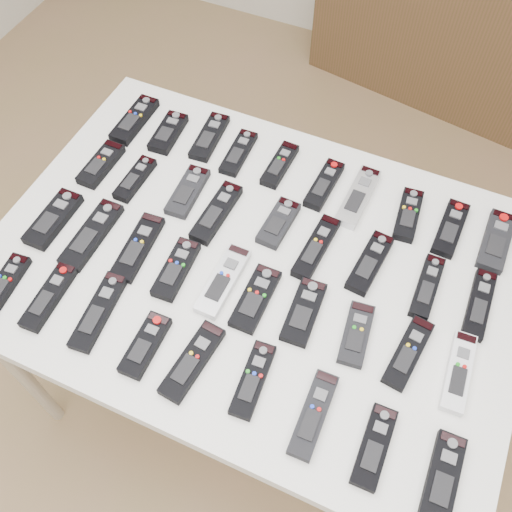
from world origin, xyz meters
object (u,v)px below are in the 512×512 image
at_px(remote_0, 135,120).
at_px(remote_6, 358,197).
at_px(remote_7, 408,215).
at_px(remote_16, 370,263).
at_px(remote_14, 278,223).
at_px(remote_12, 188,191).
at_px(remote_30, 49,296).
at_px(remote_26, 356,334).
at_px(remote_27, 408,353).
at_px(remote_3, 239,153).
at_px(remote_18, 479,304).
at_px(remote_8, 451,228).
at_px(remote_5, 324,185).
at_px(remote_34, 253,380).
at_px(remote_19, 53,219).
at_px(remote_24, 255,298).
at_px(remote_23, 223,281).
at_px(remote_37, 443,478).
at_px(remote_13, 217,213).
at_px(remote_25, 304,312).
at_px(remote_29, 5,283).
at_px(remote_9, 496,241).
at_px(remote_2, 209,137).
at_px(remote_10, 101,164).
at_px(remote_32, 145,345).
at_px(remote_1, 168,133).
at_px(remote_22, 176,269).
at_px(remote_21, 138,247).
at_px(remote_17, 427,287).
at_px(remote_33, 192,361).
at_px(remote_31, 99,311).
at_px(sideboard, 498,30).
at_px(table, 256,274).
at_px(remote_15, 316,247).
at_px(remote_20, 92,234).
at_px(remote_36, 374,447).
at_px(remote_28, 459,372).

bearing_deg(remote_0, remote_6, -0.91).
distance_m(remote_7, remote_16, 0.18).
height_order(remote_6, remote_14, remote_6).
relative_size(remote_12, remote_30, 0.93).
distance_m(remote_26, remote_27, 0.11).
distance_m(remote_3, remote_18, 0.71).
bearing_deg(remote_8, remote_18, -57.34).
xyz_separation_m(remote_5, remote_34, (0.05, -0.55, -0.00)).
relative_size(remote_19, remote_24, 1.03).
bearing_deg(remote_7, remote_23, -138.68).
distance_m(remote_18, remote_37, 0.40).
distance_m(remote_8, remote_30, 0.96).
distance_m(remote_13, remote_25, 0.34).
bearing_deg(remote_29, remote_37, -6.19).
xyz_separation_m(remote_7, remote_13, (-0.43, -0.19, 0.00)).
xyz_separation_m(remote_9, remote_14, (-0.50, -0.17, 0.00)).
bearing_deg(remote_16, remote_2, 163.54).
relative_size(remote_14, remote_23, 0.75).
bearing_deg(remote_10, remote_32, -46.82).
distance_m(remote_1, remote_10, 0.20).
relative_size(remote_12, remote_22, 1.00).
bearing_deg(remote_29, remote_21, 37.54).
distance_m(remote_2, remote_24, 0.52).
bearing_deg(remote_17, remote_21, -165.69).
distance_m(remote_2, remote_30, 0.60).
height_order(remote_0, remote_22, same).
distance_m(remote_12, remote_23, 0.28).
xyz_separation_m(remote_8, remote_12, (-0.64, -0.16, 0.00)).
relative_size(remote_26, remote_33, 0.81).
distance_m(remote_8, remote_31, 0.85).
relative_size(sideboard, remote_12, 9.94).
bearing_deg(remote_19, remote_12, 39.18).
relative_size(remote_2, remote_7, 1.11).
bearing_deg(remote_6, remote_1, -178.09).
bearing_deg(table, remote_6, 59.81).
distance_m(remote_0, remote_13, 0.41).
bearing_deg(remote_31, remote_29, -179.03).
xyz_separation_m(remote_2, remote_13, (0.13, -0.23, 0.00)).
distance_m(remote_12, remote_24, 0.36).
bearing_deg(remote_15, remote_2, 154.29).
relative_size(remote_10, remote_21, 0.81).
bearing_deg(remote_20, remote_0, 105.45).
height_order(remote_7, remote_36, remote_7).
bearing_deg(remote_28, remote_25, 177.03).
xyz_separation_m(remote_8, remote_36, (-0.01, -0.58, 0.00)).
bearing_deg(table, remote_19, -168.75).
xyz_separation_m(remote_14, remote_23, (-0.05, -0.20, -0.00)).
height_order(remote_15, remote_19, same).
xyz_separation_m(remote_1, remote_10, (-0.10, -0.18, 0.00)).
bearing_deg(remote_27, remote_30, -158.15).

